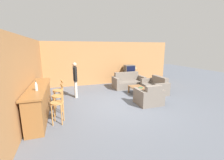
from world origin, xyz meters
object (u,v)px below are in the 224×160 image
Objects in this scene: loveseat_right at (155,87)px; book_on_table at (141,88)px; coffee_table at (138,88)px; person_by_window at (75,78)px; bar_chair_far at (59,92)px; tv_unit at (129,78)px; tv at (129,69)px; bar_chair_near at (58,105)px; table_lamp at (134,67)px; armchair_near at (149,97)px; couch_far at (128,82)px; bar_chair_mid at (58,98)px; bottle at (36,86)px.

loveseat_right is 7.24× the size of book_on_table.
coffee_table is 0.56× the size of person_by_window.
loveseat_right is (4.61, 0.43, -0.28)m from bar_chair_far.
tv_unit is 1.64× the size of tv.
table_lamp is (4.57, 4.11, 0.48)m from bar_chair_near.
bar_chair_far is 5.33× the size of book_on_table.
bar_chair_far is 1.68× the size of tv.
loveseat_right is at bearing 48.40° from armchair_near.
table_lamp reaches higher than tv_unit.
loveseat_right is at bearing -80.45° from tv.
bar_chair_far is 0.64× the size of person_by_window.
tv_unit reaches higher than coffee_table.
coffee_table is at bearing -112.67° from table_lamp.
bar_chair_far reaches higher than book_on_table.
table_lamp is at bearing 48.58° from couch_far.
table_lamp is (1.13, 3.62, 0.75)m from armchair_near.
armchair_near reaches higher than tv_unit.
coffee_table is 0.23m from book_on_table.
couch_far is at bearing -117.49° from tv_unit.
table_lamp is (0.35, 0.00, 0.13)m from tv.
loveseat_right is (0.89, -1.34, -0.00)m from couch_far.
tv_unit is (0.50, 0.96, 0.03)m from couch_far.
bar_chair_mid is at bearing -140.88° from tv.
tv_unit is at bearing 180.00° from table_lamp.
bar_chair_near is at bearing -107.19° from person_by_window.
tv_unit is at bearing 77.29° from book_on_table.
coffee_table is at bearing -95.03° from couch_far.
bottle reaches higher than bar_chair_near.
book_on_table is at bearing -102.71° from tv_unit.
bar_chair_near is at bearing -90.00° from bar_chair_mid.
bar_chair_near is at bearing -135.78° from tv.
coffee_table is 4.61× the size of book_on_table.
book_on_table is 3.07m from person_by_window.
couch_far is 1.81× the size of armchair_near.
table_lamp is at bearing 0.50° from tv.
tv is 0.38× the size of person_by_window.
bar_chair_mid is 1.68× the size of tv.
coffee_table is 2.40m from tv_unit.
bar_chair_far reaches higher than tv_unit.
tv_unit is at bearing 75.02° from coffee_table.
bar_chair_far is at bearing -147.07° from tv_unit.
loveseat_right is at bearing 13.34° from book_on_table.
armchair_near is 0.60× the size of person_by_window.
bar_chair_mid reaches higher than armchair_near.
bottle reaches higher than couch_far.
table_lamp is at bearing 36.94° from bar_chair_mid.
table_lamp is (-0.04, 2.30, 0.75)m from loveseat_right.
bar_chair_mid is 1.83m from person_by_window.
table_lamp reaches higher than loveseat_right.
bar_chair_far reaches higher than armchair_near.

